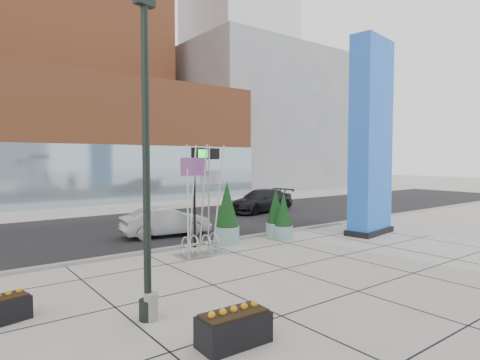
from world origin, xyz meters
TOP-DOWN VIEW (x-y plane):
  - ground at (0.00, 0.00)m, footprint 160.00×160.00m
  - street_asphalt at (0.00, 10.00)m, footprint 80.00×12.00m
  - curb_edge at (0.00, 4.00)m, footprint 80.00×0.30m
  - tower_podium at (1.00, 27.00)m, footprint 34.00×10.00m
  - tower_glass_front at (1.00, 22.20)m, footprint 34.00×0.60m
  - building_grey_parking at (26.00, 32.00)m, footprint 20.00×18.00m
  - building_pale_office at (36.00, 48.00)m, footprint 16.00×16.00m
  - blue_pylon at (9.00, 1.16)m, footprint 3.12×1.77m
  - lamp_post at (-4.66, -2.24)m, footprint 0.52×0.43m
  - public_art_sculpture at (-0.27, 2.50)m, footprint 2.00×1.13m
  - concrete_bollard at (-4.61, -2.32)m, footprint 0.33×0.33m
  - overhead_street_sign at (0.97, 3.80)m, footprint 1.92×0.99m
  - round_planter_east at (4.60, 2.88)m, footprint 0.89×0.89m
  - round_planter_mid at (4.75, 3.60)m, footprint 0.95×0.95m
  - round_planter_west at (1.80, 3.60)m, footprint 1.12×1.12m
  - box_planter_south at (-3.80, -4.50)m, footprint 1.50×0.79m
  - car_silver_mid at (0.41, 6.83)m, footprint 4.46×2.04m
  - car_dark_east at (9.97, 10.87)m, footprint 5.80×3.07m

SIDE VIEW (x-z plane):
  - ground at x=0.00m, z-range 0.00..0.00m
  - street_asphalt at x=0.00m, z-range 0.00..0.02m
  - curb_edge at x=0.00m, z-range 0.00..0.12m
  - concrete_bollard at x=-4.61m, z-range 0.00..0.65m
  - box_planter_south at x=-3.80m, z-range -0.03..0.78m
  - car_silver_mid at x=0.41m, z-range 0.00..1.42m
  - car_dark_east at x=9.97m, z-range 0.00..1.60m
  - round_planter_east at x=4.60m, z-range -0.06..2.17m
  - round_planter_mid at x=4.75m, z-range -0.06..2.30m
  - public_art_sculpture at x=-0.27m, z-range -1.04..3.34m
  - round_planter_west at x=1.80m, z-range -0.07..2.72m
  - tower_glass_front at x=1.00m, z-range 0.00..5.00m
  - lamp_post at x=-4.66m, z-range -0.71..7.07m
  - overhead_street_sign at x=0.97m, z-range 1.54..5.83m
  - blue_pylon at x=9.00m, z-range -0.17..9.65m
  - tower_podium at x=1.00m, z-range 0.00..11.00m
  - building_grey_parking at x=26.00m, z-range 0.00..18.00m
  - building_pale_office at x=36.00m, z-range 0.00..55.00m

